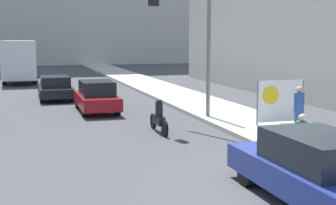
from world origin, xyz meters
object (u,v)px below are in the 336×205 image
jogger_on_sidewalk (299,111)px  city_bus_on_road (19,58)px  parked_car_curbside (315,169)px  traffic_light_pole (189,26)px  car_on_road_nearest (97,97)px  motorcycle_on_road (159,118)px  car_on_road_midblock (55,88)px  protest_banner (280,101)px  seated_protester (303,133)px

jogger_on_sidewalk → city_bus_on_road: bearing=-31.9°
parked_car_curbside → traffic_light_pole: bearing=86.3°
parked_car_curbside → car_on_road_nearest: 14.35m
traffic_light_pole → motorcycle_on_road: traffic_light_pole is taller
car_on_road_nearest → car_on_road_midblock: car_on_road_nearest is taller
jogger_on_sidewalk → car_on_road_nearest: size_ratio=0.40×
protest_banner → city_bus_on_road: bearing=111.9°
seated_protester → car_on_road_nearest: car_on_road_nearest is taller
car_on_road_nearest → car_on_road_midblock: 5.66m
jogger_on_sidewalk → traffic_light_pole: size_ratio=0.31×
car_on_road_nearest → city_bus_on_road: 18.98m
city_bus_on_road → protest_banner: bearing=-68.1°
parked_car_curbside → car_on_road_nearest: bearing=100.5°
parked_car_curbside → car_on_road_nearest: size_ratio=1.08×
car_on_road_nearest → motorcycle_on_road: size_ratio=1.99×
jogger_on_sidewalk → protest_banner: bearing=-66.6°
protest_banner → car_on_road_midblock: protest_banner is taller
seated_protester → car_on_road_nearest: (-4.37, 10.89, -0.06)m
city_bus_on_road → traffic_light_pole: bearing=-72.9°
traffic_light_pole → car_on_road_nearest: bearing=128.0°
jogger_on_sidewalk → motorcycle_on_road: size_ratio=0.79×
parked_car_curbside → car_on_road_midblock: bearing=102.3°
parked_car_curbside → car_on_road_midblock: (-4.25, 19.53, -0.07)m
car_on_road_midblock → jogger_on_sidewalk: bearing=-63.0°
seated_protester → motorcycle_on_road: 5.88m
parked_car_curbside → city_bus_on_road: size_ratio=0.45×
car_on_road_nearest → jogger_on_sidewalk: bearing=-57.4°
protest_banner → car_on_road_nearest: bearing=134.7°
seated_protester → jogger_on_sidewalk: bearing=77.7°
protest_banner → city_bus_on_road: 26.86m
jogger_on_sidewalk → city_bus_on_road: 28.88m
jogger_on_sidewalk → traffic_light_pole: bearing=-23.7°
jogger_on_sidewalk → car_on_road_nearest: bearing=-18.2°
protest_banner → traffic_light_pole: size_ratio=0.36×
motorcycle_on_road → protest_banner: bearing=-6.8°
jogger_on_sidewalk → car_on_road_midblock: 15.90m
jogger_on_sidewalk → car_on_road_nearest: 10.38m
car_on_road_nearest → car_on_road_midblock: size_ratio=0.97×
city_bus_on_road → motorcycle_on_road: city_bus_on_road is taller
seated_protester → jogger_on_sidewalk: (1.22, 2.15, 0.27)m
car_on_road_midblock → motorcycle_on_road: 11.62m
protest_banner → car_on_road_nearest: 8.92m
traffic_light_pole → parked_car_curbside: size_ratio=1.21×
traffic_light_pole → motorcycle_on_road: 4.23m
traffic_light_pole → parked_car_curbside: 10.49m
city_bus_on_road → car_on_road_midblock: bearing=-80.8°
traffic_light_pole → car_on_road_midblock: size_ratio=1.26×
seated_protester → parked_car_curbside: (-1.76, -3.22, -0.04)m
parked_car_curbside → jogger_on_sidewalk: bearing=61.0°
seated_protester → car_on_road_midblock: size_ratio=0.26×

